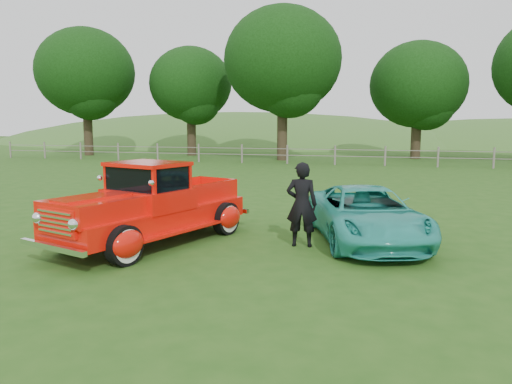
% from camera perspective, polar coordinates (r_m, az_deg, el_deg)
% --- Properties ---
extents(ground, '(140.00, 140.00, 0.00)m').
position_cam_1_polar(ground, '(9.92, -5.58, -7.36)').
color(ground, '#255015').
rests_on(ground, ground).
extents(distant_hills, '(116.00, 60.00, 18.00)m').
position_cam_1_polar(distant_hills, '(69.18, 9.04, 1.94)').
color(distant_hills, '#386926').
rests_on(distant_hills, ground).
extents(fence_line, '(48.00, 0.12, 1.20)m').
position_cam_1_polar(fence_line, '(31.18, 9.01, 4.18)').
color(fence_line, gray).
rests_on(fence_line, ground).
extents(tree_far_west, '(7.60, 7.60, 9.93)m').
position_cam_1_polar(tree_far_west, '(42.24, -18.92, 12.82)').
color(tree_far_west, '#312518').
rests_on(tree_far_west, ground).
extents(tree_mid_west, '(6.40, 6.40, 8.46)m').
position_cam_1_polar(tree_mid_west, '(40.13, -7.48, 12.11)').
color(tree_mid_west, '#312518').
rests_on(tree_mid_west, ground).
extents(tree_near_west, '(8.00, 8.00, 10.42)m').
position_cam_1_polar(tree_near_west, '(34.98, 3.07, 14.83)').
color(tree_near_west, '#312518').
rests_on(tree_near_west, ground).
extents(tree_near_east, '(6.80, 6.80, 8.33)m').
position_cam_1_polar(tree_near_east, '(38.05, 18.05, 11.56)').
color(tree_near_east, '#312518').
rests_on(tree_near_east, ground).
extents(red_pickup, '(3.31, 5.28, 1.78)m').
position_cam_1_polar(red_pickup, '(11.02, -11.92, -1.71)').
color(red_pickup, black).
rests_on(red_pickup, ground).
extents(teal_sedan, '(3.29, 4.77, 1.21)m').
position_cam_1_polar(teal_sedan, '(11.19, 12.47, -2.56)').
color(teal_sedan, teal).
rests_on(teal_sedan, ground).
extents(man, '(0.69, 0.49, 1.80)m').
position_cam_1_polar(man, '(10.55, 5.24, -1.43)').
color(man, black).
rests_on(man, ground).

